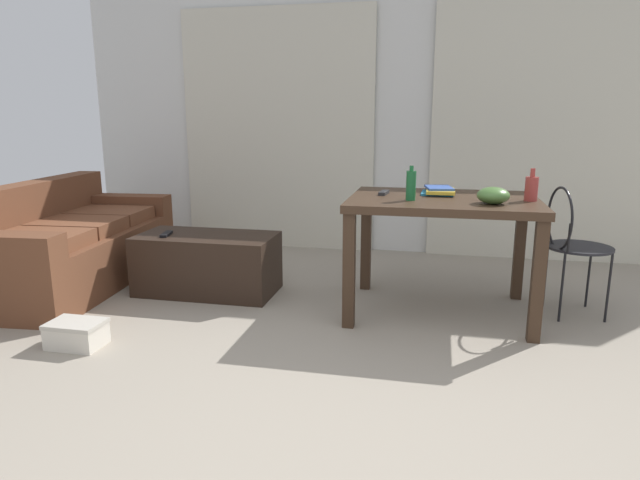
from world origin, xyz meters
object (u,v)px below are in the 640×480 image
scissors (485,195)px  couch (67,245)px  wire_chair (570,236)px  bottle_far (531,188)px  bottle_near (411,185)px  tv_remote_on_table (384,193)px  book_stack (439,191)px  bowl (493,195)px  coffee_table (208,264)px  tv_remote_primary (166,234)px  shoebox (77,334)px  craft_table (443,214)px

scissors → couch: bearing=-177.8°
wire_chair → bottle_far: (-0.28, -0.15, 0.32)m
bottle_near → tv_remote_on_table: size_ratio=1.38×
book_stack → bottle_far: bearing=-17.7°
bowl → book_stack: bearing=132.3°
coffee_table → bottle_near: 1.61m
tv_remote_primary → bowl: bearing=-16.1°
book_stack → tv_remote_primary: size_ratio=1.55×
couch → bowl: 3.13m
coffee_table → shoebox: (-0.33, -1.07, -0.14)m
bottle_near → tv_remote_on_table: bottle_near is taller
wire_chair → tv_remote_on_table: 1.21m
craft_table → shoebox: craft_table is taller
tv_remote_on_table → book_stack: bearing=18.2°
couch → scissors: bearing=2.2°
coffee_table → book_stack: 1.73m
bottle_near → coffee_table: bearing=171.5°
wire_chair → book_stack: 0.87m
bottle_near → tv_remote_on_table: bearing=129.5°
book_stack → tv_remote_primary: 1.94m
coffee_table → bottle_near: size_ratio=4.67×
tv_remote_on_table → scissors: tv_remote_on_table is taller
scissors → shoebox: size_ratio=0.30×
couch → tv_remote_on_table: bearing=0.8°
wire_chair → bottle_near: bearing=-164.4°
bowl → shoebox: 2.53m
coffee_table → bottle_far: (2.18, -0.09, 0.63)m
couch → scissors: couch is taller
coffee_table → bottle_far: size_ratio=5.00×
wire_chair → tv_remote_on_table: (-1.18, -0.05, 0.25)m
couch → scissors: size_ratio=21.16×
bowl → craft_table: bearing=146.2°
book_stack → scissors: 0.29m
coffee_table → craft_table: bearing=-2.3°
tv_remote_on_table → scissors: bearing=13.5°
bottle_far → scissors: bottle_far is taller
couch → bottle_far: bottle_far is taller
wire_chair → book_stack: wire_chair is taller
couch → tv_remote_primary: 0.88m
bottle_far → bowl: bearing=-144.4°
bottle_far → scissors: size_ratio=2.20×
bowl → book_stack: (-0.31, 0.34, -0.03)m
scissors → tv_remote_primary: scissors is taller
coffee_table → tv_remote_primary: (-0.27, -0.07, 0.22)m
tv_remote_primary → coffee_table: bearing=3.5°
tv_remote_on_table → tv_remote_primary: (-1.55, -0.08, -0.33)m
couch → craft_table: (2.80, -0.04, 0.36)m
bowl → book_stack: bowl is taller
bottle_near → shoebox: (-1.79, -0.85, -0.78)m
bottle_far → tv_remote_on_table: size_ratio=1.29×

